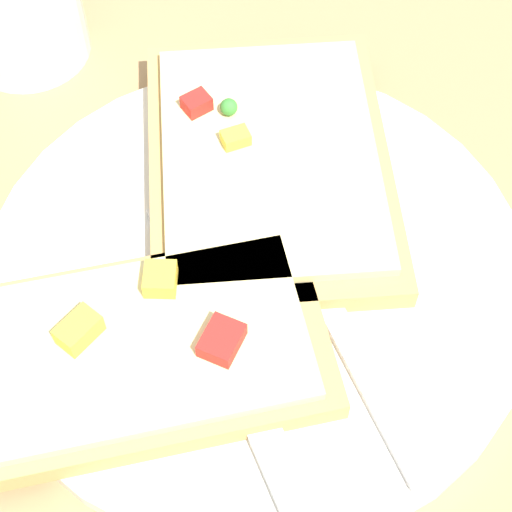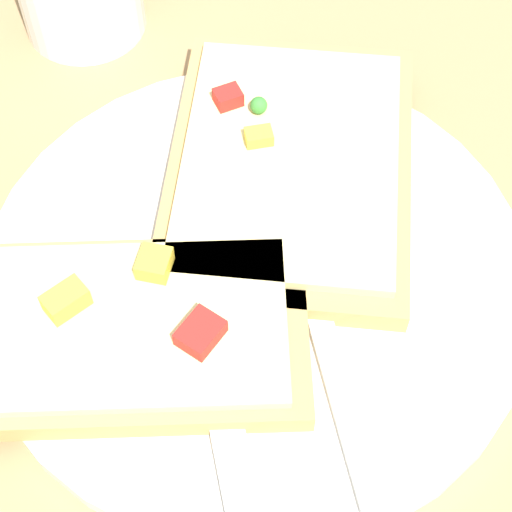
{
  "view_description": "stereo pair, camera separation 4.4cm",
  "coord_description": "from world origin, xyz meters",
  "px_view_note": "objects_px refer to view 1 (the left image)",
  "views": [
    {
      "loc": [
        -0.2,
        -0.13,
        0.39
      ],
      "look_at": [
        0.0,
        0.0,
        0.02
      ],
      "focal_mm": 60.0,
      "sensor_mm": 36.0,
      "label": 1
    },
    {
      "loc": [
        -0.17,
        -0.16,
        0.39
      ],
      "look_at": [
        0.0,
        0.0,
        0.02
      ],
      "focal_mm": 60.0,
      "sensor_mm": 36.0,
      "label": 2
    }
  ],
  "objects_px": {
    "plate": "(256,272)",
    "pizza_slice_main": "(269,163)",
    "knife": "(241,381)",
    "pizza_slice_corner": "(146,350)",
    "fork": "(316,283)"
  },
  "relations": [
    {
      "from": "plate",
      "to": "pizza_slice_main",
      "type": "height_order",
      "value": "pizza_slice_main"
    },
    {
      "from": "plate",
      "to": "knife",
      "type": "distance_m",
      "value": 0.07
    },
    {
      "from": "knife",
      "to": "pizza_slice_corner",
      "type": "relative_size",
      "value": 0.87
    },
    {
      "from": "plate",
      "to": "pizza_slice_corner",
      "type": "xyz_separation_m",
      "value": [
        -0.07,
        0.02,
        0.02
      ]
    },
    {
      "from": "fork",
      "to": "pizza_slice_corner",
      "type": "relative_size",
      "value": 0.92
    },
    {
      "from": "fork",
      "to": "knife",
      "type": "height_order",
      "value": "knife"
    },
    {
      "from": "pizza_slice_main",
      "to": "plate",
      "type": "bearing_deg",
      "value": 168.65
    },
    {
      "from": "knife",
      "to": "fork",
      "type": "bearing_deg",
      "value": -57.15
    },
    {
      "from": "knife",
      "to": "pizza_slice_corner",
      "type": "height_order",
      "value": "pizza_slice_corner"
    },
    {
      "from": "plate",
      "to": "pizza_slice_main",
      "type": "distance_m",
      "value": 0.06
    },
    {
      "from": "fork",
      "to": "pizza_slice_corner",
      "type": "xyz_separation_m",
      "value": [
        -0.08,
        0.05,
        0.01
      ]
    },
    {
      "from": "fork",
      "to": "pizza_slice_corner",
      "type": "bearing_deg",
      "value": 93.9
    },
    {
      "from": "knife",
      "to": "pizza_slice_main",
      "type": "relative_size",
      "value": 0.75
    },
    {
      "from": "knife",
      "to": "pizza_slice_corner",
      "type": "distance_m",
      "value": 0.05
    },
    {
      "from": "plate",
      "to": "knife",
      "type": "height_order",
      "value": "knife"
    }
  ]
}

